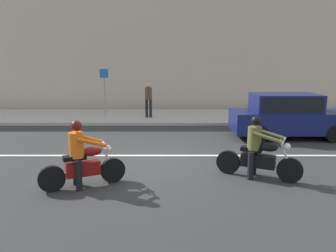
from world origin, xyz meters
TOP-DOWN VIEW (x-y plane):
  - ground_plane at (0.00, 0.00)m, footprint 80.00×80.00m
  - sidewalk_slab at (0.00, 8.00)m, footprint 40.00×4.40m
  - building_facade at (0.00, 11.40)m, footprint 40.00×1.40m
  - lane_marking_stripe at (0.71, 0.90)m, footprint 18.00×0.14m
  - motorcycle_with_rider_orange_stripe at (-1.52, -1.70)m, footprint 1.89×1.03m
  - motorcycle_with_rider_olive at (2.77, -1.09)m, footprint 1.99×1.10m
  - parked_sedan_navy at (5.14, 3.40)m, footprint 4.43×1.82m
  - street_sign_post at (-2.79, 7.83)m, footprint 0.44×0.08m
  - pedestrian_bystander at (-0.49, 7.36)m, footprint 0.34×0.34m

SIDE VIEW (x-z plane):
  - ground_plane at x=0.00m, z-range 0.00..0.00m
  - lane_marking_stripe at x=0.71m, z-range 0.00..0.01m
  - sidewalk_slab at x=0.00m, z-range 0.00..0.14m
  - motorcycle_with_rider_olive at x=2.77m, z-range -0.15..1.45m
  - motorcycle_with_rider_orange_stripe at x=-1.52m, z-range -0.15..1.46m
  - parked_sedan_navy at x=5.14m, z-range 0.02..1.74m
  - pedestrian_bystander at x=-0.49m, z-range 0.29..2.02m
  - street_sign_post at x=-2.79m, z-range 0.40..2.86m
  - building_facade at x=0.00m, z-range 0.00..9.56m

